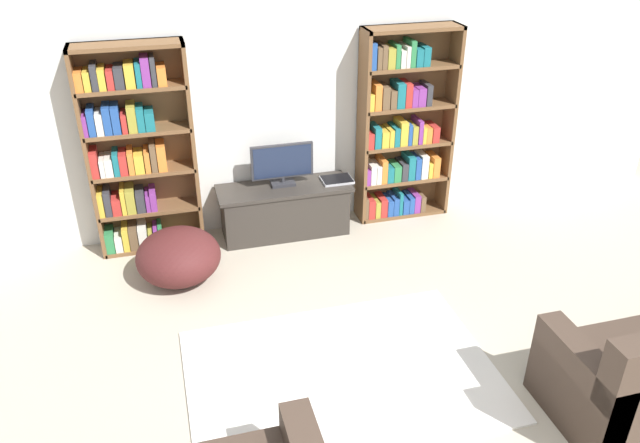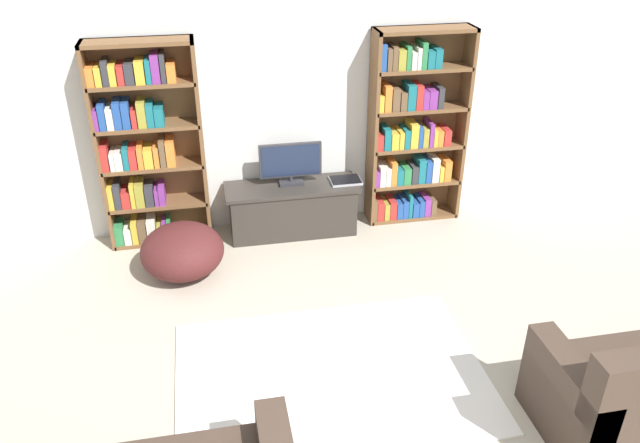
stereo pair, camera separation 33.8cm
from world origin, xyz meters
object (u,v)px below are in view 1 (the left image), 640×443
at_px(tv_stand, 285,210).
at_px(television, 282,164).
at_px(bookshelf_right, 401,130).
at_px(beanbag_ottoman, 179,257).
at_px(laptop, 337,180).
at_px(bookshelf_left, 135,152).

relative_size(tv_stand, television, 2.15).
distance_m(bookshelf_right, beanbag_ottoman, 2.58).
bearing_deg(television, laptop, -6.58).
distance_m(television, laptop, 0.59).
xyz_separation_m(bookshelf_left, tv_stand, (1.38, -0.12, -0.74)).
height_order(tv_stand, laptop, laptop).
height_order(television, laptop, television).
relative_size(bookshelf_left, television, 3.21).
bearing_deg(bookshelf_left, bookshelf_right, -0.05).
bearing_deg(laptop, bookshelf_right, 10.07).
xyz_separation_m(bookshelf_left, television, (1.38, -0.07, -0.25)).
bearing_deg(television, beanbag_ottoman, -149.95).
height_order(bookshelf_right, beanbag_ottoman, bookshelf_right).
bearing_deg(laptop, beanbag_ottoman, -160.78).
relative_size(laptop, beanbag_ottoman, 0.41).
xyz_separation_m(bookshelf_left, bookshelf_right, (2.65, -0.00, -0.05)).
relative_size(television, laptop, 2.01).
bearing_deg(beanbag_ottoman, television, 30.05).
height_order(bookshelf_right, laptop, bookshelf_right).
distance_m(bookshelf_left, bookshelf_right, 2.65).
distance_m(laptop, beanbag_ottoman, 1.78).
bearing_deg(television, tv_stand, -90.00).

